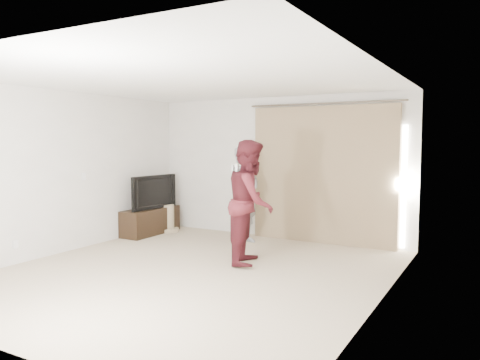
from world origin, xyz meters
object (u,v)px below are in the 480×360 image
person_man (245,195)px  tv_console (151,221)px  tv (150,192)px  person_woman (251,202)px

person_man → tv_console: bearing=-175.1°
tv → person_woman: person_woman is taller
tv_console → tv: bearing=0.0°
person_man → tv: bearing=-175.1°
tv → person_woman: size_ratio=0.62×
tv_console → person_man: (1.98, 0.17, 0.60)m
person_man → person_woman: person_woman is taller
tv_console → person_woman: size_ratio=0.71×
tv_console → tv: tv is taller
tv_console → tv: size_ratio=1.16×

